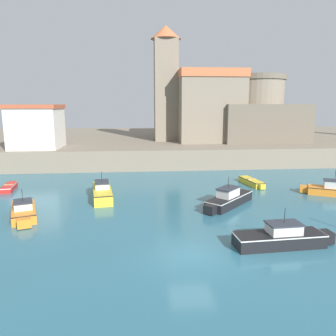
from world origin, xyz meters
The scene contains 12 objects.
ground_plane centered at (0.00, 0.00, 0.00)m, with size 200.00×200.00×0.00m, color #2D667A.
quay_seawall centered at (0.00, 43.28, 1.31)m, with size 120.00×40.00×2.63m, color gray.
motorboat_black_1 centered at (5.52, 0.80, 0.54)m, with size 6.08×1.93×2.34m.
motorboat_yellow_2 centered at (-6.14, 11.99, 0.59)m, with size 2.32×6.15×2.40m.
motorboat_black_3 centered at (4.51, 8.79, 0.56)m, with size 5.12×5.24×2.46m.
dinghy_red_5 centered at (-15.58, 15.72, 0.27)m, with size 1.43×3.58×0.58m.
dinghy_yellow_6 centered at (8.84, 15.54, 0.32)m, with size 1.69×4.40×0.66m.
motorboat_orange_7 centered at (15.11, 10.98, 0.51)m, with size 5.58×3.60×2.33m.
motorboat_orange_8 centered at (-11.40, 7.33, 0.48)m, with size 2.95×5.17×2.18m.
church centered at (7.19, 36.87, 8.42)m, with size 13.66×16.11×17.17m.
fortress centered at (16.00, 34.67, 6.40)m, with size 12.71×12.71×10.11m.
harbor_shed_near_wharf centered at (-16.00, 27.33, 5.45)m, with size 6.24×6.49×5.60m.
Camera 1 is at (-2.80, -16.70, 8.27)m, focal length 35.00 mm.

